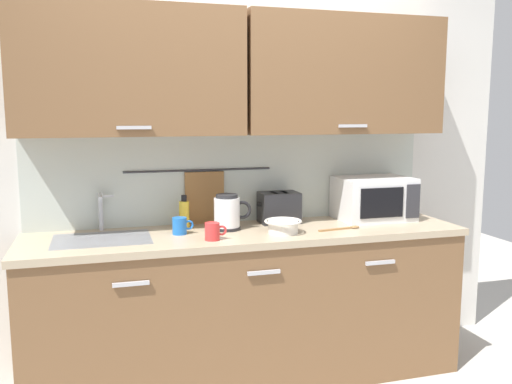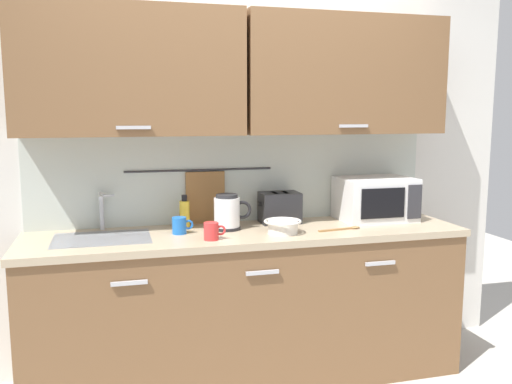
# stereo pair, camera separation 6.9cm
# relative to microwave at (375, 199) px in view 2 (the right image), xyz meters

# --- Properties ---
(counter_unit) EXTENTS (2.53, 0.64, 0.90)m
(counter_unit) POSITION_rel_microwave_xyz_m (-0.87, -0.11, -0.58)
(counter_unit) COLOR brown
(counter_unit) RESTS_ON ground
(back_wall_assembly) EXTENTS (3.70, 0.41, 2.50)m
(back_wall_assembly) POSITION_rel_microwave_xyz_m (-0.86, 0.12, 0.49)
(back_wall_assembly) COLOR silver
(back_wall_assembly) RESTS_ON ground
(sink_faucet) EXTENTS (0.09, 0.17, 0.22)m
(sink_faucet) POSITION_rel_microwave_xyz_m (-1.68, 0.12, 0.01)
(sink_faucet) COLOR #B2B5BA
(sink_faucet) RESTS_ON counter_unit
(microwave) EXTENTS (0.46, 0.35, 0.27)m
(microwave) POSITION_rel_microwave_xyz_m (0.00, 0.00, 0.00)
(microwave) COLOR white
(microwave) RESTS_ON counter_unit
(electric_kettle) EXTENTS (0.23, 0.16, 0.21)m
(electric_kettle) POSITION_rel_microwave_xyz_m (-0.97, -0.04, -0.03)
(electric_kettle) COLOR black
(electric_kettle) RESTS_ON counter_unit
(dish_soap_bottle) EXTENTS (0.06, 0.06, 0.20)m
(dish_soap_bottle) POSITION_rel_microwave_xyz_m (-1.20, 0.07, -0.05)
(dish_soap_bottle) COLOR yellow
(dish_soap_bottle) RESTS_ON counter_unit
(mug_near_sink) EXTENTS (0.12, 0.08, 0.09)m
(mug_near_sink) POSITION_rel_microwave_xyz_m (-1.25, -0.09, -0.09)
(mug_near_sink) COLOR blue
(mug_near_sink) RESTS_ON counter_unit
(mixing_bowl) EXTENTS (0.21, 0.21, 0.08)m
(mixing_bowl) POSITION_rel_microwave_xyz_m (-0.69, -0.23, -0.09)
(mixing_bowl) COLOR silver
(mixing_bowl) RESTS_ON counter_unit
(toaster) EXTENTS (0.26, 0.17, 0.19)m
(toaster) POSITION_rel_microwave_xyz_m (-0.62, 0.06, -0.04)
(toaster) COLOR #232326
(toaster) RESTS_ON counter_unit
(mug_by_kettle) EXTENTS (0.12, 0.08, 0.09)m
(mug_by_kettle) POSITION_rel_microwave_xyz_m (-1.10, -0.28, -0.09)
(mug_by_kettle) COLOR red
(mug_by_kettle) RESTS_ON counter_unit
(wooden_spoon) EXTENTS (0.28, 0.07, 0.01)m
(wooden_spoon) POSITION_rel_microwave_xyz_m (-0.31, -0.23, -0.13)
(wooden_spoon) COLOR #9E7042
(wooden_spoon) RESTS_ON counter_unit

